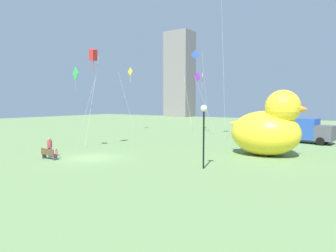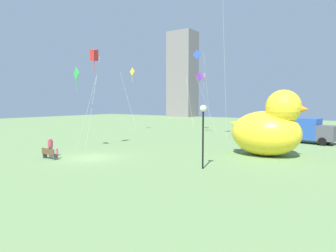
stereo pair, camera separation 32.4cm
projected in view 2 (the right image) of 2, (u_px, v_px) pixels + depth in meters
name	position (u px, v px, depth m)	size (l,w,h in m)	color
ground_plane	(92.00, 158.00, 25.57)	(140.00, 140.00, 0.00)	#688A52
park_bench	(49.00, 153.00, 24.84)	(1.66, 0.47, 0.90)	brown
person_adult	(50.00, 146.00, 25.88)	(0.41, 0.41, 1.68)	#38476B
person_child	(57.00, 153.00, 25.08)	(0.21, 0.21, 0.86)	silver
giant_inflatable_duck	(268.00, 128.00, 26.23)	(6.97, 4.47, 5.78)	yellow
lamppost	(203.00, 120.00, 21.00)	(0.47, 0.47, 4.52)	black
box_truck	(305.00, 130.00, 34.77)	(6.53, 3.16, 2.85)	#264CA5
kite_purple	(199.00, 77.00, 49.26)	(2.82, 2.77, 9.61)	silver
kite_red	(94.00, 56.00, 30.10)	(1.52, 1.54, 10.09)	silver
kite_yellow	(132.00, 74.00, 48.85)	(2.86, 2.00, 10.36)	silver
kite_green	(77.00, 77.00, 29.23)	(2.77, 1.81, 8.12)	silver
kite_pink	(204.00, 79.00, 43.89)	(2.67, 2.86, 9.00)	silver
kite_blue	(198.00, 58.00, 42.50)	(2.47, 3.27, 12.14)	silver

